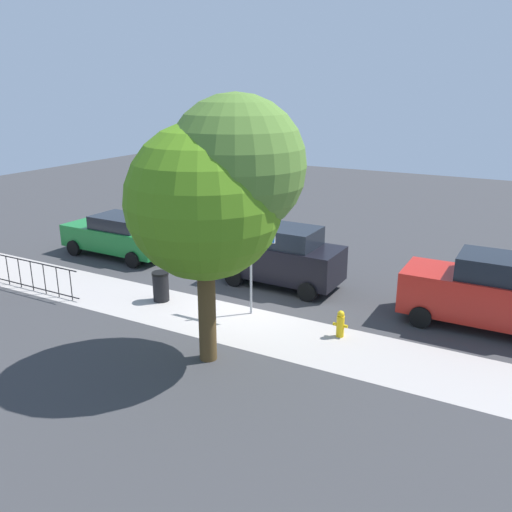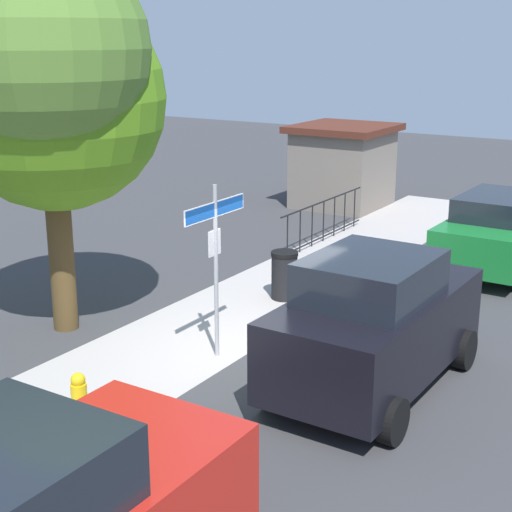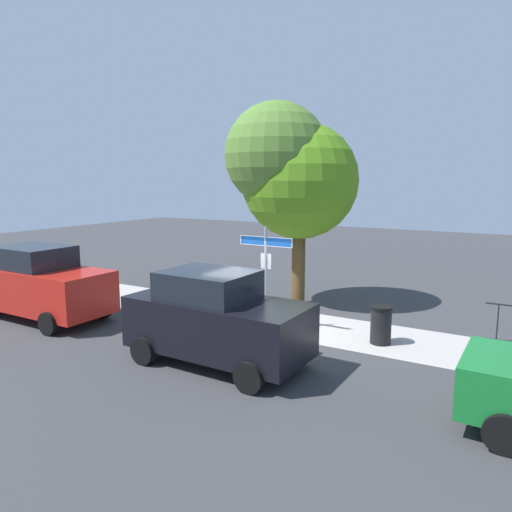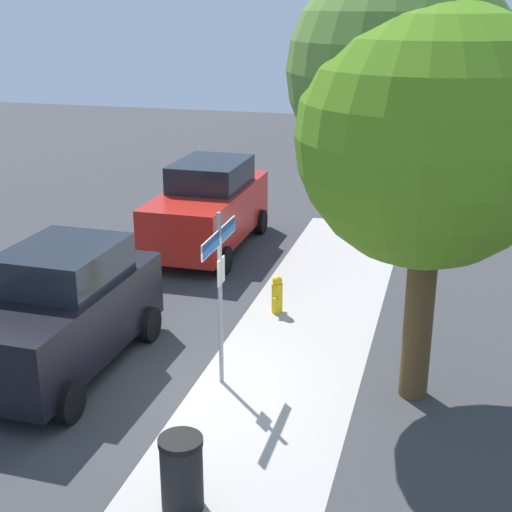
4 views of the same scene
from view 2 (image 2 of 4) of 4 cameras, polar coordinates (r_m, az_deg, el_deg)
ground_plane at (r=12.97m, az=-0.80°, el=-7.33°), size 60.00×60.00×0.00m
sidewalk_strip at (r=15.19m, az=-0.82°, el=-3.75°), size 24.00×2.60×0.00m
street_sign at (r=12.34m, az=-3.01°, el=1.24°), size 1.60×0.07×2.88m
shade_tree at (r=13.40m, az=-15.01°, el=12.22°), size 4.15×4.05×6.60m
car_black at (r=11.57m, az=8.77°, el=-4.90°), size 4.18×2.11×2.12m
car_green at (r=18.43m, az=17.69°, el=1.89°), size 4.73×2.13×1.72m
iron_fence at (r=19.89m, az=5.00°, el=2.67°), size 4.33×0.04×1.07m
utility_shed at (r=24.07m, az=6.43°, el=6.70°), size 2.96×2.82×2.50m
fire_hydrant at (r=10.90m, az=-12.89°, el=-10.30°), size 0.42×0.22×0.78m
trash_bin at (r=15.52m, az=2.10°, el=-1.41°), size 0.55×0.55×0.98m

